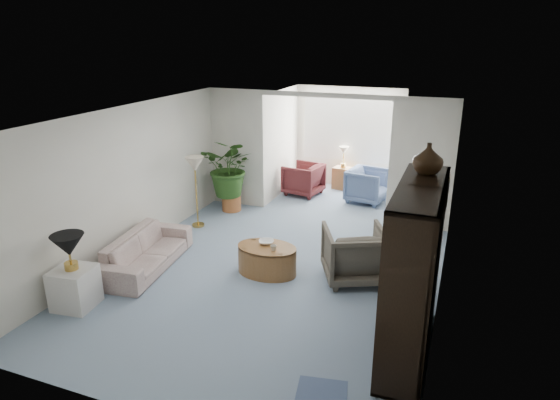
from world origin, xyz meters
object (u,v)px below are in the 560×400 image
at_px(sunroom_chair_blue, 368,186).
at_px(sunroom_chair_maroon, 303,179).
at_px(cabinet_urn, 428,159).
at_px(side_table_dark, 403,261).
at_px(sofa, 146,251).
at_px(wingback_chair, 354,254).
at_px(floor_lamp, 195,164).
at_px(coffee_bowl, 266,242).
at_px(sunroom_table, 343,178).
at_px(table_lamp, 68,245).
at_px(coffee_cup, 273,248).
at_px(entertainment_cabinet, 413,273).
at_px(end_table, 75,288).
at_px(plant_pot, 232,203).
at_px(framed_picture, 446,195).
at_px(coffee_table, 267,260).

bearing_deg(sunroom_chair_blue, sunroom_chair_maroon, 99.96).
bearing_deg(cabinet_urn, side_table_dark, 102.31).
xyz_separation_m(sofa, sunroom_chair_maroon, (1.16, 4.46, 0.09)).
distance_m(wingback_chair, sunroom_chair_maroon, 4.18).
height_order(floor_lamp, coffee_bowl, floor_lamp).
bearing_deg(sunroom_table, table_lamp, -107.84).
height_order(coffee_bowl, sunroom_chair_maroon, sunroom_chair_maroon).
distance_m(table_lamp, wingback_chair, 4.05).
xyz_separation_m(coffee_cup, wingback_chair, (1.16, 0.40, -0.08)).
height_order(table_lamp, sunroom_chair_blue, table_lamp).
bearing_deg(table_lamp, coffee_bowl, 43.91).
bearing_deg(sofa, cabinet_urn, -100.16).
bearing_deg(sunroom_chair_maroon, entertainment_cabinet, 40.19).
bearing_deg(end_table, side_table_dark, 30.93).
bearing_deg(table_lamp, end_table, 0.00).
xyz_separation_m(table_lamp, coffee_cup, (2.23, 1.75, -0.42)).
bearing_deg(coffee_cup, plant_pot, 128.22).
relative_size(coffee_bowl, coffee_cup, 2.46).
height_order(sofa, entertainment_cabinet, entertainment_cabinet).
height_order(sofa, cabinet_urn, cabinet_urn).
distance_m(framed_picture, cabinet_urn, 0.72).
xyz_separation_m(sofa, sunroom_chair_blue, (2.66, 4.46, 0.10)).
relative_size(floor_lamp, coffee_cup, 3.80).
height_order(sunroom_chair_blue, sunroom_chair_maroon, sunroom_chair_blue).
relative_size(floor_lamp, wingback_chair, 0.39).
xyz_separation_m(coffee_cup, sunroom_table, (-0.12, 4.80, -0.23)).
distance_m(end_table, cabinet_urn, 4.92).
distance_m(framed_picture, sunroom_chair_blue, 4.80).
distance_m(coffee_bowl, wingback_chair, 1.38).
distance_m(plant_pot, sunroom_table, 2.96).
distance_m(framed_picture, sunroom_table, 5.79).
xyz_separation_m(coffee_bowl, plant_pot, (-1.75, 2.27, -0.32)).
height_order(table_lamp, sunroom_table, table_lamp).
bearing_deg(coffee_bowl, end_table, -136.09).
height_order(coffee_cup, sunroom_chair_blue, sunroom_chair_blue).
height_order(coffee_table, sunroom_chair_maroon, sunroom_chair_maroon).
bearing_deg(plant_pot, wingback_chair, -33.71).
height_order(wingback_chair, side_table_dark, wingback_chair).
xyz_separation_m(floor_lamp, side_table_dark, (4.02, -0.73, -0.97)).
bearing_deg(side_table_dark, wingback_chair, -156.80).
height_order(framed_picture, wingback_chair, framed_picture).
bearing_deg(sofa, plant_pot, -8.66).
relative_size(table_lamp, floor_lamp, 1.22).
relative_size(coffee_bowl, wingback_chair, 0.25).
distance_m(coffee_cup, sunroom_chair_maroon, 4.15).
relative_size(entertainment_cabinet, cabinet_urn, 5.73).
relative_size(end_table, coffee_bowl, 2.43).
relative_size(table_lamp, coffee_bowl, 1.89).
xyz_separation_m(framed_picture, sunroom_chair_blue, (-1.75, 4.27, -1.32)).
bearing_deg(sunroom_table, sofa, -110.14).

